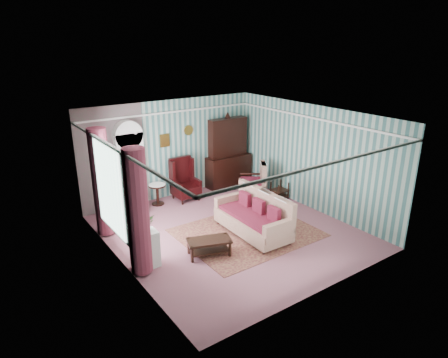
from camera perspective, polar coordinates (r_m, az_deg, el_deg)
floor at (r=10.04m, az=0.86°, el=-7.50°), size 6.00×6.00×0.00m
room_shell at (r=9.11m, az=-2.88°, el=3.21°), size 5.53×6.02×2.91m
bookcase at (r=11.34m, az=-13.18°, el=1.35°), size 0.80×0.28×2.24m
dresser_hutch at (r=12.71m, az=0.66°, el=4.13°), size 1.50×0.56×2.36m
wingback_left at (r=11.08m, az=-13.41°, el=-1.84°), size 0.76×0.80×1.25m
wingback_right at (r=11.77m, az=-5.52°, el=-0.09°), size 0.76×0.80×1.25m
seated_woman at (r=11.09m, az=-13.39°, el=-2.01°), size 0.44×0.40×1.18m
round_side_table at (r=11.65m, az=-9.47°, el=-2.20°), size 0.50×0.50×0.60m
nest_table at (r=12.01m, az=7.93°, el=-1.59°), size 0.45×0.38×0.54m
plant_stand at (r=8.58m, az=-11.22°, el=-9.92°), size 0.55×0.35×0.80m
rug at (r=9.98m, az=3.28°, el=-7.65°), size 3.20×2.60×0.01m
sofa at (r=9.74m, az=4.10°, el=-5.11°), size 1.13×2.13×1.02m
floral_armchair at (r=12.01m, az=4.04°, el=-0.48°), size 1.17×1.19×0.91m
coffee_table at (r=8.94m, az=-2.13°, el=-9.74°), size 1.06×0.76×0.39m
potted_plant_a at (r=8.17m, az=-11.36°, el=-6.55°), size 0.48×0.45×0.45m
potted_plant_b at (r=8.43m, az=-11.28°, el=-5.70°), size 0.27×0.23×0.45m
potted_plant_c at (r=8.32m, az=-12.02°, el=-6.39°), size 0.23×0.23×0.37m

